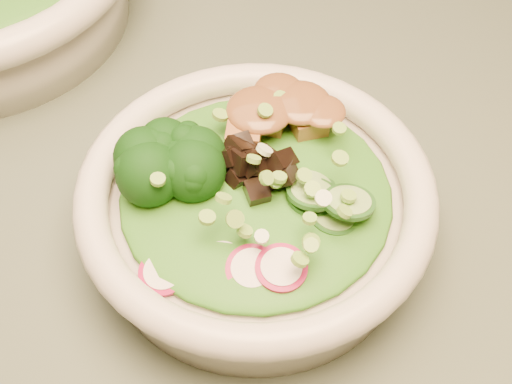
{
  "coord_description": "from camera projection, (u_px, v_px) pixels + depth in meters",
  "views": [
    {
      "loc": [
        -0.14,
        -0.37,
        1.17
      ],
      "look_at": [
        -0.12,
        -0.08,
        0.8
      ],
      "focal_mm": 50.0,
      "sensor_mm": 36.0,
      "label": 1
    }
  ],
  "objects": [
    {
      "name": "mushroom_heap",
      "position": [
        260.0,
        167.0,
        0.46
      ],
      "size": [
        0.07,
        0.07,
        0.04
      ],
      "primitive_type": null,
      "rotation": [
        0.0,
        0.0,
        -0.23
      ],
      "color": "black",
      "rests_on": "salad_bowl"
    },
    {
      "name": "scallion_garnish",
      "position": [
        256.0,
        171.0,
        0.45
      ],
      "size": [
        0.17,
        0.17,
        0.02
      ],
      "primitive_type": null,
      "color": "#7BB540",
      "rests_on": "salad_bowl"
    },
    {
      "name": "tofu_cubes",
      "position": [
        278.0,
        121.0,
        0.49
      ],
      "size": [
        0.09,
        0.07,
        0.03
      ],
      "primitive_type": null,
      "rotation": [
        0.0,
        0.0,
        -0.23
      ],
      "color": "brown",
      "rests_on": "salad_bowl"
    },
    {
      "name": "radish_slices",
      "position": [
        237.0,
        264.0,
        0.43
      ],
      "size": [
        0.1,
        0.06,
        0.02
      ],
      "primitive_type": null,
      "rotation": [
        0.0,
        0.0,
        -0.23
      ],
      "color": "maroon",
      "rests_on": "salad_bowl"
    },
    {
      "name": "salad_bowl",
      "position": [
        256.0,
        209.0,
        0.48
      ],
      "size": [
        0.24,
        0.24,
        0.06
      ],
      "rotation": [
        0.0,
        0.0,
        -0.23
      ],
      "color": "silver",
      "rests_on": "dining_table"
    },
    {
      "name": "broccoli_florets",
      "position": [
        173.0,
        165.0,
        0.46
      ],
      "size": [
        0.08,
        0.08,
        0.04
      ],
      "primitive_type": null,
      "rotation": [
        0.0,
        0.0,
        -0.23
      ],
      "color": "black",
      "rests_on": "salad_bowl"
    },
    {
      "name": "dining_table",
      "position": [
        384.0,
        231.0,
        0.65
      ],
      "size": [
        1.2,
        0.8,
        0.75
      ],
      "color": "black",
      "rests_on": "ground"
    },
    {
      "name": "peanut_sauce",
      "position": [
        278.0,
        109.0,
        0.48
      ],
      "size": [
        0.06,
        0.05,
        0.01
      ],
      "primitive_type": "ellipsoid",
      "color": "brown",
      "rests_on": "tofu_cubes"
    },
    {
      "name": "lettuce_bed",
      "position": [
        256.0,
        191.0,
        0.47
      ],
      "size": [
        0.18,
        0.18,
        0.02
      ],
      "primitive_type": "ellipsoid",
      "color": "#2B5E13",
      "rests_on": "salad_bowl"
    },
    {
      "name": "cucumber_slices",
      "position": [
        344.0,
        200.0,
        0.45
      ],
      "size": [
        0.07,
        0.07,
        0.03
      ],
      "primitive_type": null,
      "rotation": [
        0.0,
        0.0,
        -0.23
      ],
      "color": "#8FC46D",
      "rests_on": "salad_bowl"
    }
  ]
}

